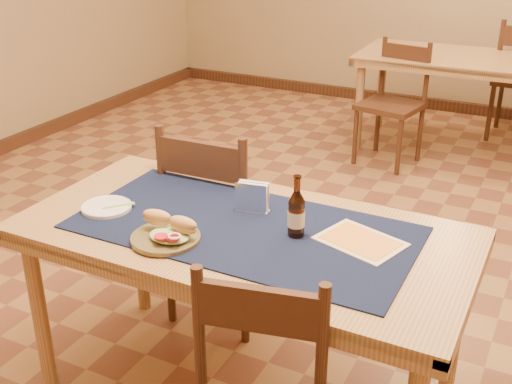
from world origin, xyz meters
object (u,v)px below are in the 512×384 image
at_px(chair_main_far, 221,220).
at_px(napkin_holder, 252,198).
at_px(sandwich_plate, 167,233).
at_px(beer_bottle, 296,214).
at_px(main_table, 243,249).
at_px(back_table, 469,68).

distance_m(chair_main_far, napkin_holder, 0.54).
distance_m(sandwich_plate, beer_bottle, 0.44).
xyz_separation_m(main_table, chair_main_far, (-0.35, 0.44, -0.17)).
bearing_deg(main_table, beer_bottle, 7.81).
height_order(back_table, sandwich_plate, sandwich_plate).
distance_m(back_table, chair_main_far, 2.84).
distance_m(sandwich_plate, napkin_holder, 0.37).
distance_m(main_table, beer_bottle, 0.26).
height_order(back_table, beer_bottle, beer_bottle).
relative_size(chair_main_far, napkin_holder, 7.20).
xyz_separation_m(back_table, beer_bottle, (-0.03, -3.19, 0.17)).
distance_m(back_table, sandwich_plate, 3.44).
distance_m(main_table, napkin_holder, 0.19).
relative_size(back_table, napkin_holder, 12.38).
bearing_deg(napkin_holder, chair_main_far, 135.76).
bearing_deg(sandwich_plate, back_table, 83.30).
height_order(sandwich_plate, napkin_holder, napkin_holder).
relative_size(main_table, sandwich_plate, 6.69).
bearing_deg(chair_main_far, main_table, -51.51).
height_order(main_table, sandwich_plate, sandwich_plate).
distance_m(beer_bottle, napkin_holder, 0.25).
relative_size(chair_main_far, sandwich_plate, 4.05).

